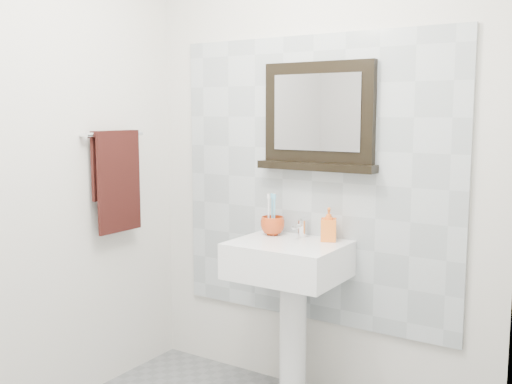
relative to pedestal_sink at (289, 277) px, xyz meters
The scene contains 11 objects.
back_wall 0.62m from the pedestal_sink, 85.57° to the left, with size 2.00×0.01×2.50m, color silver.
left_wall 1.43m from the pedestal_sink, 138.36° to the right, with size 0.01×2.20×2.50m, color silver.
right_wall 1.46m from the pedestal_sink, 40.64° to the right, with size 0.01×2.20×2.50m, color silver.
splashback 0.52m from the pedestal_sink, 85.32° to the left, with size 1.60×0.02×1.50m, color #A4ADB2.
pedestal_sink is the anchor object (origin of this frame).
toothbrush_cup 0.30m from the pedestal_sink, 147.61° to the left, with size 0.13×0.13×0.10m, color #B83E15.
toothbrushes 0.36m from the pedestal_sink, 147.33° to the left, with size 0.05×0.04×0.21m.
soap_dispenser 0.34m from the pedestal_sink, 38.68° to the left, with size 0.08×0.08×0.17m, color #FF4D1E.
framed_mirror 0.82m from the pedestal_sink, 71.88° to the left, with size 0.65×0.11×0.55m.
towel_bar 1.20m from the pedestal_sink, 163.83° to the right, with size 0.07×0.40×0.03m.
hand_towel 1.09m from the pedestal_sink, 163.71° to the right, with size 0.06×0.30×0.55m.
Camera 1 is at (1.44, -1.70, 1.51)m, focal length 42.00 mm.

